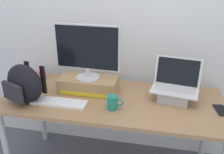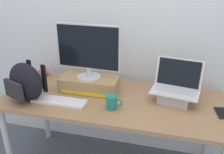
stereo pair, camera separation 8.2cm
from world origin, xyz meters
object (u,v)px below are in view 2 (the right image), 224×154
at_px(toner_box_yellow, 89,84).
at_px(messenger_backpack, 26,82).
at_px(external_keyboard, 59,101).
at_px(coffee_mug, 112,102).
at_px(plush_toy, 44,71).
at_px(cell_phone, 222,113).
at_px(open_laptop, 175,92).
at_px(desktop_monitor, 88,51).

bearing_deg(toner_box_yellow, messenger_backpack, -147.58).
bearing_deg(messenger_backpack, external_keyboard, 24.93).
bearing_deg(coffee_mug, plush_toy, 151.39).
bearing_deg(cell_phone, open_laptop, 153.32).
bearing_deg(coffee_mug, external_keyboard, -178.43).
xyz_separation_m(toner_box_yellow, messenger_backpack, (-0.41, -0.26, 0.09)).
xyz_separation_m(open_laptop, plush_toy, (-1.21, 0.19, -0.02)).
height_order(toner_box_yellow, open_laptop, open_laptop).
height_order(desktop_monitor, external_keyboard, desktop_monitor).
xyz_separation_m(messenger_backpack, coffee_mug, (0.67, 0.02, -0.09)).
bearing_deg(toner_box_yellow, desktop_monitor, -94.67).
height_order(desktop_monitor, coffee_mug, desktop_monitor).
height_order(toner_box_yellow, cell_phone, toner_box_yellow).
relative_size(messenger_backpack, cell_phone, 2.40).
bearing_deg(plush_toy, messenger_backpack, -76.26).
bearing_deg(toner_box_yellow, open_laptop, -0.59).
distance_m(desktop_monitor, plush_toy, 0.63).
bearing_deg(plush_toy, toner_box_yellow, -19.06).
bearing_deg(cell_phone, coffee_mug, -178.35).
bearing_deg(open_laptop, external_keyboard, -153.85).
bearing_deg(external_keyboard, cell_phone, 7.55).
height_order(open_laptop, coffee_mug, open_laptop).
bearing_deg(coffee_mug, open_laptop, 28.60).
xyz_separation_m(open_laptop, external_keyboard, (-0.84, -0.25, -0.06)).
height_order(toner_box_yellow, coffee_mug, toner_box_yellow).
distance_m(external_keyboard, plush_toy, 0.57).
bearing_deg(toner_box_yellow, cell_phone, -6.63).
height_order(external_keyboard, plush_toy, plush_toy).
distance_m(desktop_monitor, coffee_mug, 0.46).
height_order(toner_box_yellow, plush_toy, toner_box_yellow).
relative_size(desktop_monitor, cell_phone, 3.35).
bearing_deg(cell_phone, messenger_backpack, 178.00).
height_order(toner_box_yellow, messenger_backpack, messenger_backpack).
relative_size(toner_box_yellow, external_keyboard, 1.13).
xyz_separation_m(desktop_monitor, cell_phone, (1.01, -0.12, -0.34)).
relative_size(open_laptop, cell_phone, 2.44).
bearing_deg(desktop_monitor, messenger_backpack, -144.28).
height_order(desktop_monitor, cell_phone, desktop_monitor).
bearing_deg(desktop_monitor, cell_phone, -3.15).
xyz_separation_m(desktop_monitor, external_keyboard, (-0.15, -0.25, -0.33)).
relative_size(toner_box_yellow, desktop_monitor, 0.90).
bearing_deg(coffee_mug, desktop_monitor, 136.52).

